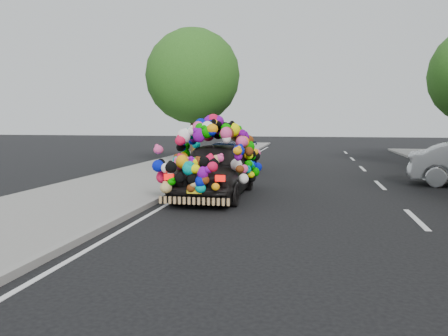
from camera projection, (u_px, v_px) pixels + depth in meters
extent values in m
plane|color=black|center=(245.00, 212.00, 9.76)|extent=(100.00, 100.00, 0.00)
cube|color=gray|center=(70.00, 203.00, 10.61)|extent=(4.00, 60.00, 0.12)
cube|color=gray|center=(146.00, 206.00, 10.22)|extent=(0.15, 60.00, 0.13)
cylinder|color=#332114|center=(194.00, 136.00, 19.63)|extent=(0.28, 0.28, 2.73)
sphere|color=#204F15|center=(193.00, 76.00, 19.35)|extent=(4.20, 4.20, 4.20)
imported|color=black|center=(215.00, 169.00, 11.86)|extent=(1.75, 4.33, 1.47)
cube|color=red|center=(169.00, 177.00, 9.84)|extent=(0.22, 0.06, 0.14)
cube|color=red|center=(220.00, 178.00, 9.61)|extent=(0.22, 0.06, 0.14)
cube|color=yellow|center=(194.00, 191.00, 9.75)|extent=(0.34, 0.04, 0.12)
imported|color=black|center=(226.00, 158.00, 16.82)|extent=(2.17, 4.40, 1.23)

